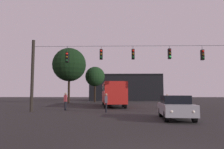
{
  "coord_description": "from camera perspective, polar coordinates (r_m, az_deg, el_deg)",
  "views": [
    {
      "loc": [
        -1.3,
        -5.41,
        1.61
      ],
      "look_at": [
        -1.9,
        18.05,
        3.75
      ],
      "focal_mm": 34.38,
      "sensor_mm": 36.0,
      "label": 1
    }
  ],
  "objects": [
    {
      "name": "overhead_signal_span",
      "position": [
        19.67,
        5.5,
        1.65
      ],
      "size": [
        18.59,
        0.44,
        6.63
      ],
      "color": "black",
      "rests_on": "ground"
    },
    {
      "name": "pedestrian_crossing_right",
      "position": [
        22.08,
        -12.26,
        -6.71
      ],
      "size": [
        0.27,
        0.38,
        1.74
      ],
      "color": "black",
      "rests_on": "ground"
    },
    {
      "name": "ground_plane",
      "position": [
        29.98,
        3.99,
        -8.28
      ],
      "size": [
        168.0,
        168.0,
        0.0
      ],
      "primitive_type": "plane",
      "color": "black",
      "rests_on": "ground"
    },
    {
      "name": "car_near_right",
      "position": [
        14.46,
        16.49,
        -8.23
      ],
      "size": [
        2.18,
        4.45,
        1.52
      ],
      "color": "#99999E",
      "rests_on": "ground"
    },
    {
      "name": "city_bus",
      "position": [
        28.39,
        0.18,
        -4.7
      ],
      "size": [
        3.53,
        11.19,
        3.0
      ],
      "color": "#B21E19",
      "rests_on": "ground"
    },
    {
      "name": "pedestrian_crossing_left",
      "position": [
        19.07,
        -1.58,
        -7.22
      ],
      "size": [
        0.27,
        0.38,
        1.67
      ],
      "color": "black",
      "rests_on": "ground"
    },
    {
      "name": "pedestrian_crossing_center",
      "position": [
        19.56,
        14.52,
        -7.16
      ],
      "size": [
        0.3,
        0.4,
        1.59
      ],
      "color": "black",
      "rests_on": "ground"
    },
    {
      "name": "tree_behind_building",
      "position": [
        39.74,
        -11.29,
        2.56
      ],
      "size": [
        6.07,
        6.07,
        9.97
      ],
      "color": "black",
      "rests_on": "ground"
    },
    {
      "name": "tree_left_silhouette",
      "position": [
        43.1,
        -4.54,
        -0.55
      ],
      "size": [
        3.91,
        3.91,
        7.09
      ],
      "color": "black",
      "rests_on": "ground"
    },
    {
      "name": "corner_building",
      "position": [
        54.33,
        3.58,
        -3.55
      ],
      "size": [
        17.31,
        8.67,
        6.36
      ],
      "color": "black",
      "rests_on": "ground"
    }
  ]
}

